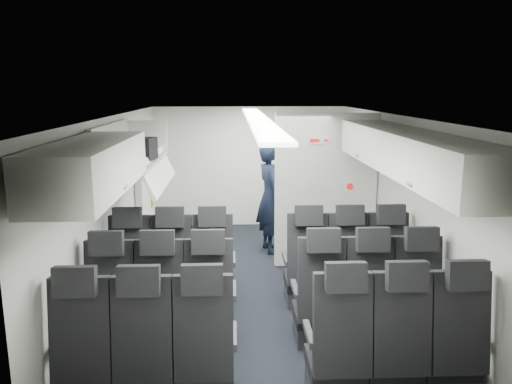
{
  "coord_description": "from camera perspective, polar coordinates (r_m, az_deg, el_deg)",
  "views": [
    {
      "loc": [
        -0.29,
        -5.9,
        2.46
      ],
      "look_at": [
        0.0,
        0.4,
        1.15
      ],
      "focal_mm": 35.0,
      "sensor_mm": 36.0,
      "label": 1
    }
  ],
  "objects": [
    {
      "name": "cabin_shell",
      "position": [
        6.06,
        0.17,
        -1.01
      ],
      "size": [
        3.41,
        6.01,
        2.16
      ],
      "color": "black",
      "rests_on": "ground"
    },
    {
      "name": "seat_row_front",
      "position": [
        5.75,
        0.43,
        -9.21
      ],
      "size": [
        3.33,
        0.56,
        1.24
      ],
      "color": "black",
      "rests_on": "cabin_shell"
    },
    {
      "name": "seat_row_mid",
      "position": [
        4.92,
        1.0,
        -12.95
      ],
      "size": [
        3.33,
        0.56,
        1.24
      ],
      "color": "black",
      "rests_on": "cabin_shell"
    },
    {
      "name": "seat_row_rear",
      "position": [
        4.13,
        1.82,
        -18.17
      ],
      "size": [
        3.33,
        0.56,
        1.24
      ],
      "color": "black",
      "rests_on": "cabin_shell"
    },
    {
      "name": "overhead_bin_left_rear",
      "position": [
        4.1,
        -18.35,
        2.72
      ],
      "size": [
        0.53,
        1.8,
        0.4
      ],
      "color": "silver",
      "rests_on": "cabin_shell"
    },
    {
      "name": "overhead_bin_left_front_open",
      "position": [
        5.81,
        -14.1,
        4.24
      ],
      "size": [
        0.64,
        1.7,
        0.72
      ],
      "color": "#9E9E93",
      "rests_on": "cabin_shell"
    },
    {
      "name": "overhead_bin_right_rear",
      "position": [
        4.29,
        20.6,
        2.94
      ],
      "size": [
        0.53,
        1.8,
        0.4
      ],
      "color": "silver",
      "rests_on": "cabin_shell"
    },
    {
      "name": "overhead_bin_right_front",
      "position": [
        5.93,
        14.01,
        5.58
      ],
      "size": [
        0.53,
        1.7,
        0.4
      ],
      "color": "silver",
      "rests_on": "cabin_shell"
    },
    {
      "name": "bulkhead_partition",
      "position": [
        6.96,
        7.94,
        0.15
      ],
      "size": [
        1.4,
        0.15,
        2.13
      ],
      "color": "silver",
      "rests_on": "cabin_shell"
    },
    {
      "name": "galley_unit",
      "position": [
        8.84,
        5.48,
        1.84
      ],
      "size": [
        0.85,
        0.52,
        1.9
      ],
      "color": "#939399",
      "rests_on": "cabin_shell"
    },
    {
      "name": "boarding_door",
      "position": [
        7.72,
        -12.64,
        0.21
      ],
      "size": [
        0.12,
        1.27,
        1.86
      ],
      "color": "silver",
      "rests_on": "cabin_shell"
    },
    {
      "name": "flight_attendant",
      "position": [
        7.56,
        1.62,
        -0.59
      ],
      "size": [
        0.55,
        0.7,
        1.69
      ],
      "primitive_type": "imported",
      "rotation": [
        0.0,
        0.0,
        1.82
      ],
      "color": "black",
      "rests_on": "ground"
    },
    {
      "name": "carry_on_bag",
      "position": [
        5.69,
        -13.52,
        4.86
      ],
      "size": [
        0.45,
        0.35,
        0.24
      ],
      "primitive_type": "cube",
      "rotation": [
        0.0,
        0.0,
        -0.19
      ],
      "color": "black",
      "rests_on": "overhead_bin_left_front_open"
    },
    {
      "name": "papers",
      "position": [
        7.49,
        3.1,
        0.77
      ],
      "size": [
        0.21,
        0.06,
        0.15
      ],
      "primitive_type": "cube",
      "rotation": [
        0.0,
        0.0,
        -0.17
      ],
      "color": "white",
      "rests_on": "flight_attendant"
    }
  ]
}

